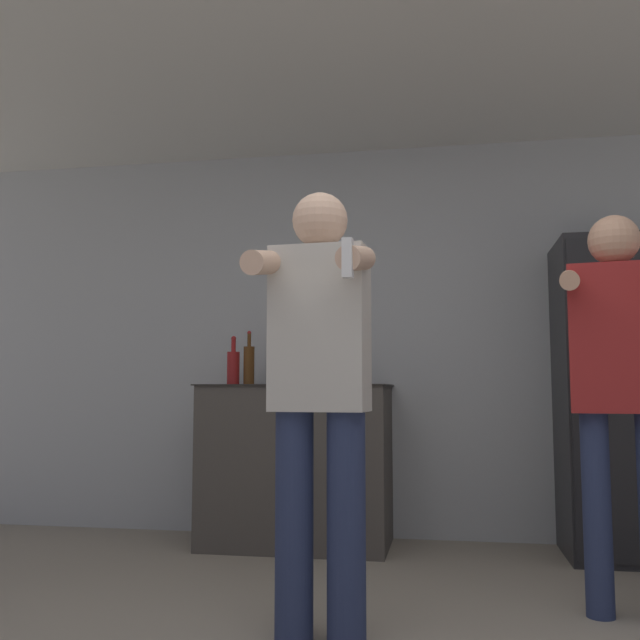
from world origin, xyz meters
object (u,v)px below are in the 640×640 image
object	(u,v)px
refrigerator	(620,397)
bottle_brown_liquor	(292,365)
bottle_dark_rum	(249,364)
bottle_red_label	(233,366)
person_woman_foreground	(320,385)
person_man_side	(619,369)

from	to	relation	value
refrigerator	bottle_brown_liquor	world-z (taller)	refrigerator
bottle_dark_rum	bottle_red_label	bearing A→B (deg)	180.00
bottle_red_label	refrigerator	bearing A→B (deg)	0.73
bottle_dark_rum	person_woman_foreground	distance (m)	1.75
bottle_dark_rum	person_man_side	world-z (taller)	person_man_side
bottle_dark_rum	person_man_side	distance (m)	2.24
refrigerator	bottle_dark_rum	distance (m)	2.20
bottle_dark_rum	bottle_brown_liquor	bearing A→B (deg)	-0.00
refrigerator	person_man_side	xyz separation A→B (m)	(-0.25, -1.14, 0.13)
bottle_red_label	bottle_brown_liquor	bearing A→B (deg)	-0.00
bottle_brown_liquor	person_man_side	distance (m)	2.00
refrigerator	bottle_red_label	world-z (taller)	refrigerator
bottle_dark_rum	person_man_side	xyz separation A→B (m)	(1.94, -1.11, -0.08)
bottle_red_label	person_woman_foreground	xyz separation A→B (m)	(0.83, -1.58, -0.13)
person_man_side	person_woman_foreground	bearing A→B (deg)	-158.71
person_man_side	bottle_brown_liquor	bearing A→B (deg)	146.36
bottle_dark_rum	refrigerator	bearing A→B (deg)	0.77
bottle_red_label	bottle_brown_liquor	world-z (taller)	bottle_brown_liquor
bottle_brown_liquor	person_man_side	bearing A→B (deg)	-33.64
person_woman_foreground	refrigerator	bearing A→B (deg)	47.84
bottle_dark_rum	person_man_side	size ratio (longest dim) A/B	0.20
bottle_red_label	bottle_dark_rum	distance (m)	0.10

